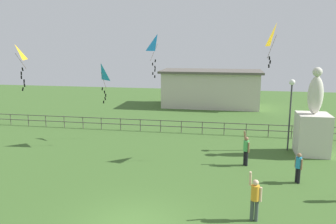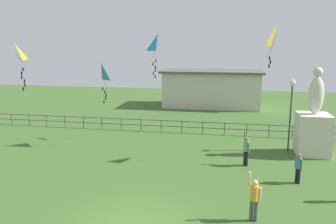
% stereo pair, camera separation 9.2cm
% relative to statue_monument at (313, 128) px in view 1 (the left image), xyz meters
% --- Properties ---
extents(statue_monument, '(1.89, 1.89, 5.40)m').
position_rel_statue_monument_xyz_m(statue_monument, '(0.00, 0.00, 0.00)').
color(statue_monument, beige).
rests_on(statue_monument, ground_plane).
extents(lamppost, '(0.36, 0.36, 4.59)m').
position_rel_statue_monument_xyz_m(lamppost, '(-1.28, 0.63, 1.63)').
color(lamppost, '#38383D').
rests_on(lamppost, ground_plane).
extents(person_0, '(0.51, 0.33, 1.98)m').
position_rel_statue_monument_xyz_m(person_0, '(-4.02, -9.00, -0.70)').
color(person_0, '#3F4C47').
rests_on(person_0, ground_plane).
extents(person_2, '(0.37, 0.50, 1.97)m').
position_rel_statue_monument_xyz_m(person_2, '(-4.09, -2.81, -0.70)').
color(person_2, black).
rests_on(person_2, ground_plane).
extents(person_3, '(0.30, 0.39, 1.53)m').
position_rel_statue_monument_xyz_m(person_3, '(-1.66, -4.87, -0.81)').
color(person_3, black).
rests_on(person_3, ground_plane).
extents(kite_0, '(0.91, 1.21, 2.51)m').
position_rel_statue_monument_xyz_m(kite_0, '(-16.61, -4.68, 4.47)').
color(kite_0, yellow).
extents(kite_1, '(0.86, 0.82, 2.66)m').
position_rel_statue_monument_xyz_m(kite_1, '(-13.35, -0.60, 3.17)').
color(kite_1, '#198CD1').
extents(kite_3, '(0.78, 0.98, 2.47)m').
position_rel_statue_monument_xyz_m(kite_3, '(-2.70, -1.64, 5.49)').
color(kite_3, yellow).
extents(kite_4, '(1.01, 1.03, 2.98)m').
position_rel_statue_monument_xyz_m(kite_4, '(-10.20, 2.08, 4.95)').
color(kite_4, '#198CD1').
extents(waterfront_railing, '(36.06, 0.06, 0.95)m').
position_rel_statue_monument_xyz_m(waterfront_railing, '(-8.82, 3.65, -1.07)').
color(waterfront_railing, '#4C4742').
rests_on(waterfront_railing, ground_plane).
extents(pavilion_building, '(10.80, 5.36, 3.96)m').
position_rel_statue_monument_xyz_m(pavilion_building, '(-7.15, 15.65, 0.31)').
color(pavilion_building, beige).
rests_on(pavilion_building, ground_plane).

